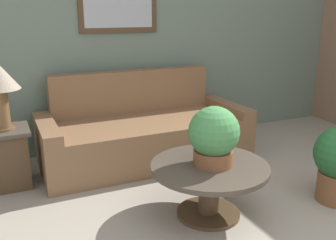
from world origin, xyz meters
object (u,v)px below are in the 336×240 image
at_px(coffee_table, 209,179).
at_px(potted_plant_on_table, 214,136).
at_px(couch_main, 144,133).
at_px(side_table, 7,157).

xyz_separation_m(coffee_table, potted_plant_on_table, (0.02, -0.01, 0.37)).
bearing_deg(couch_main, coffee_table, -88.47).
relative_size(couch_main, side_table, 3.97).
height_order(coffee_table, side_table, side_table).
xyz_separation_m(couch_main, coffee_table, (0.04, -1.39, 0.02)).
bearing_deg(couch_main, potted_plant_on_table, -87.56).
xyz_separation_m(couch_main, side_table, (-1.44, -0.11, -0.01)).
distance_m(couch_main, potted_plant_on_table, 1.45).
xyz_separation_m(coffee_table, side_table, (-1.48, 1.27, -0.03)).
height_order(couch_main, side_table, couch_main).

